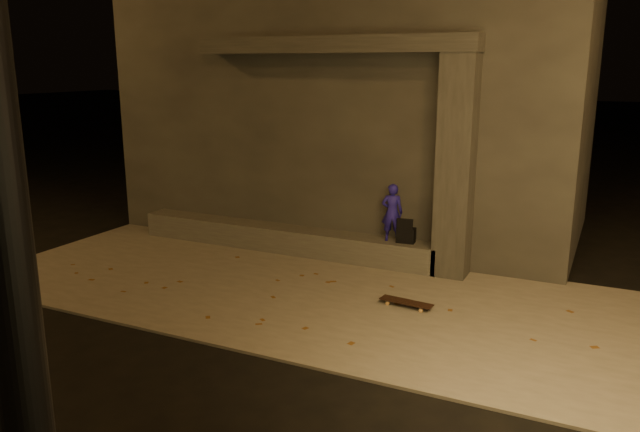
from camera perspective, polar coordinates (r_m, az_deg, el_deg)
The scene contains 9 objects.
ground at distance 8.11m, azimuth -7.00°, elevation -11.66°, with size 120.00×120.00×0.00m, color black.
sidewalk at distance 9.71m, azimuth -0.61°, elevation -7.05°, with size 11.00×4.40×0.04m, color #69645D.
building at distance 13.62m, azimuth 4.02°, elevation 10.10°, with size 9.00×5.10×5.22m.
ledge at distance 11.76m, azimuth -3.40°, elevation -2.07°, with size 6.00×0.55×0.45m, color #4D4B46.
column at distance 10.28m, azimuth 12.32°, elevation 4.33°, with size 0.55×0.55×3.60m, color #33302E.
canopy at distance 10.92m, azimuth 1.23°, elevation 15.39°, with size 5.00×0.70×0.28m, color #33302E.
skateboarder at distance 10.73m, azimuth 6.61°, elevation 0.33°, with size 0.37×0.24×1.00m, color #2119A4.
backpack at distance 10.74m, azimuth 7.87°, elevation -1.64°, with size 0.32×0.22×0.44m.
skateboard at distance 9.18m, azimuth 7.89°, elevation -7.83°, with size 0.80×0.28×0.09m.
Camera 1 is at (4.02, -6.14, 3.46)m, focal length 35.00 mm.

